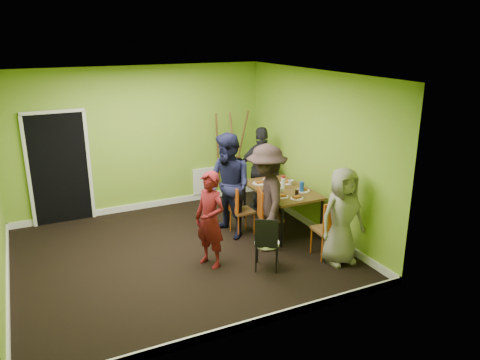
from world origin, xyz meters
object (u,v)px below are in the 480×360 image
(person_left_far, at_px, (229,186))
(person_left_near, at_px, (266,198))
(dining_table, at_px, (281,191))
(easel, at_px, (230,156))
(chair_back_end, at_px, (269,180))
(blue_bottle, at_px, (302,187))
(chair_left_near, at_px, (266,213))
(thermos, at_px, (283,183))
(person_front_end, at_px, (342,216))
(chair_left_far, at_px, (239,207))
(chair_front_end, at_px, (330,226))
(person_standing, at_px, (210,220))
(orange_bottle, at_px, (270,183))
(person_back_end, at_px, (262,169))
(chair_bentwood, at_px, (267,241))

(person_left_far, bearing_deg, person_left_near, 11.68)
(dining_table, distance_m, easel, 1.84)
(chair_back_end, bearing_deg, blue_bottle, 115.51)
(chair_left_near, bearing_deg, person_left_near, -14.78)
(easel, relative_size, person_left_near, 1.07)
(chair_left_near, xyz_separation_m, blue_bottle, (0.74, 0.09, 0.33))
(chair_back_end, distance_m, thermos, 0.84)
(person_front_end, bearing_deg, blue_bottle, 88.35)
(chair_left_far, height_order, chair_front_end, chair_front_end)
(person_left_near, bearing_deg, easel, -171.59)
(easel, relative_size, blue_bottle, 10.22)
(easel, height_order, thermos, easel)
(person_standing, distance_m, person_left_far, 1.11)
(chair_front_end, xyz_separation_m, orange_bottle, (-0.17, 1.58, 0.25))
(easel, relative_size, person_front_end, 1.24)
(chair_left_far, bearing_deg, person_front_end, 28.65)
(dining_table, relative_size, person_back_end, 0.90)
(chair_bentwood, bearing_deg, dining_table, 84.34)
(easel, distance_m, person_front_end, 3.35)
(chair_front_end, height_order, person_standing, person_standing)
(thermos, height_order, person_left_far, person_left_far)
(chair_bentwood, xyz_separation_m, blue_bottle, (1.20, 0.95, 0.37))
(easel, bearing_deg, person_front_end, -84.40)
(thermos, height_order, person_back_end, person_back_end)
(orange_bottle, bearing_deg, blue_bottle, -60.66)
(chair_front_end, distance_m, thermos, 1.35)
(person_left_far, bearing_deg, easel, 140.20)
(chair_left_near, xyz_separation_m, person_back_end, (0.63, 1.33, 0.32))
(person_standing, bearing_deg, dining_table, 89.45)
(chair_left_near, distance_m, chair_front_end, 1.11)
(person_standing, relative_size, person_front_end, 0.98)
(person_back_end, relative_size, person_front_end, 1.11)
(chair_back_end, bearing_deg, person_left_near, 82.79)
(chair_left_far, xyz_separation_m, person_left_near, (0.16, -0.70, 0.37))
(thermos, xyz_separation_m, orange_bottle, (-0.11, 0.27, -0.06))
(thermos, bearing_deg, chair_front_end, -87.17)
(chair_left_near, bearing_deg, person_front_end, 45.73)
(chair_left_far, height_order, person_front_end, person_front_end)
(blue_bottle, relative_size, person_front_end, 0.12)
(thermos, relative_size, person_back_end, 0.12)
(person_standing, relative_size, person_left_far, 0.82)
(person_left_far, bearing_deg, person_back_end, 112.87)
(chair_back_end, bearing_deg, thermos, 102.03)
(chair_back_end, relative_size, person_left_far, 0.52)
(chair_left_near, xyz_separation_m, person_left_far, (-0.46, 0.50, 0.39))
(chair_bentwood, relative_size, orange_bottle, 11.22)
(blue_bottle, distance_m, person_left_near, 0.90)
(chair_bentwood, distance_m, person_left_far, 1.43)
(chair_front_end, relative_size, person_left_near, 0.55)
(chair_left_far, height_order, person_left_near, person_left_near)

